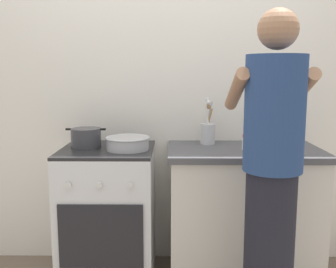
# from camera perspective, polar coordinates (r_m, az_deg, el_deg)

# --- Properties ---
(back_wall) EXTENTS (3.20, 0.10, 2.50)m
(back_wall) POSITION_cam_1_polar(r_m,az_deg,el_deg) (2.90, 3.05, 6.06)
(back_wall) COLOR silver
(back_wall) RESTS_ON ground
(countertop) EXTENTS (1.00, 0.60, 0.90)m
(countertop) POSITION_cam_1_polar(r_m,az_deg,el_deg) (2.75, 10.67, -11.24)
(countertop) COLOR silver
(countertop) RESTS_ON ground
(stove_range) EXTENTS (0.60, 0.62, 0.90)m
(stove_range) POSITION_cam_1_polar(r_m,az_deg,el_deg) (2.74, -8.54, -11.32)
(stove_range) COLOR silver
(stove_range) RESTS_ON ground
(pot) EXTENTS (0.26, 0.20, 0.13)m
(pot) POSITION_cam_1_polar(r_m,az_deg,el_deg) (2.66, -11.73, -0.58)
(pot) COLOR #38383D
(pot) RESTS_ON stove_range
(mixing_bowl) EXTENTS (0.29, 0.29, 0.08)m
(mixing_bowl) POSITION_cam_1_polar(r_m,az_deg,el_deg) (2.55, -5.84, -1.23)
(mixing_bowl) COLOR #B7B7BC
(mixing_bowl) RESTS_ON stove_range
(utensil_crock) EXTENTS (0.10, 0.10, 0.32)m
(utensil_crock) POSITION_cam_1_polar(r_m,az_deg,el_deg) (2.75, 5.76, 0.39)
(utensil_crock) COLOR silver
(utensil_crock) RESTS_ON countertop
(spice_bottle) EXTENTS (0.04, 0.04, 0.10)m
(spice_bottle) POSITION_cam_1_polar(r_m,az_deg,el_deg) (2.59, 11.12, -1.20)
(spice_bottle) COLOR silver
(spice_bottle) RESTS_ON countertop
(oil_bottle) EXTENTS (0.06, 0.06, 0.23)m
(oil_bottle) POSITION_cam_1_polar(r_m,az_deg,el_deg) (2.65, 15.77, -0.08)
(oil_bottle) COLOR gold
(oil_bottle) RESTS_ON countertop
(person) EXTENTS (0.41, 0.50, 1.70)m
(person) POSITION_cam_1_polar(r_m,az_deg,el_deg) (2.10, 14.70, -6.13)
(person) COLOR black
(person) RESTS_ON ground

